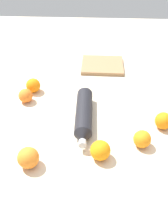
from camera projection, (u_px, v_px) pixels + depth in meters
ground_plane at (75, 120)px, 1.04m from camera, size 2.40×2.40×0.00m
water_bottle at (84, 115)px, 1.02m from camera, size 0.07×0.31×0.07m
orange_0 at (163, 121)px, 0.99m from camera, size 0.07×0.07×0.07m
orange_1 at (26, 96)px, 1.12m from camera, size 0.06×0.06×0.06m
orange_2 at (142, 139)px, 0.91m from camera, size 0.06×0.06×0.06m
orange_3 at (100, 150)px, 0.87m from camera, size 0.07×0.07×0.07m
orange_4 at (28, 158)px, 0.84m from camera, size 0.07×0.07×0.07m
orange_5 at (33, 85)px, 1.18m from camera, size 0.06×0.06×0.06m
cutting_board at (102, 65)px, 1.38m from camera, size 0.22×0.19×0.02m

